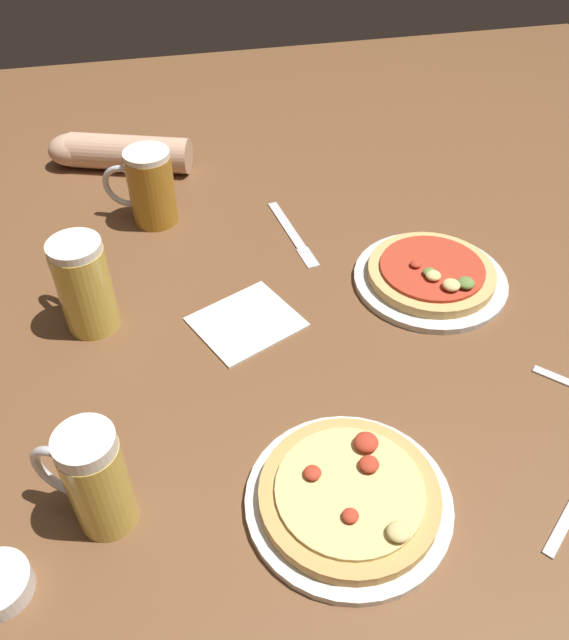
# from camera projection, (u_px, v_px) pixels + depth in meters

# --- Properties ---
(ground_plane) EXTENTS (2.40, 2.40, 0.03)m
(ground_plane) POSITION_uv_depth(u_px,v_px,m) (284.00, 335.00, 1.06)
(ground_plane) COLOR brown
(pizza_plate_near) EXTENTS (0.26, 0.26, 0.05)m
(pizza_plate_near) POSITION_uv_depth(u_px,v_px,m) (349.00, 497.00, 0.81)
(pizza_plate_near) COLOR silver
(pizza_plate_near) RESTS_ON ground_plane
(pizza_plate_far) EXTENTS (0.27, 0.27, 0.05)m
(pizza_plate_far) POSITION_uv_depth(u_px,v_px,m) (431.00, 276.00, 1.12)
(pizza_plate_far) COLOR silver
(pizza_plate_far) RESTS_ON ground_plane
(beer_mug_dark) EXTENTS (0.11, 0.13, 0.16)m
(beer_mug_dark) POSITION_uv_depth(u_px,v_px,m) (83.00, 285.00, 1.01)
(beer_mug_dark) COLOR gold
(beer_mug_dark) RESTS_ON ground_plane
(beer_mug_amber) EXTENTS (0.14, 0.09, 0.15)m
(beer_mug_amber) POSITION_uv_depth(u_px,v_px,m) (149.00, 187.00, 1.23)
(beer_mug_amber) COLOR #B27A23
(beer_mug_amber) RESTS_ON ground_plane
(beer_mug_pale) EXTENTS (0.12, 0.09, 0.16)m
(beer_mug_pale) POSITION_uv_depth(u_px,v_px,m) (94.00, 479.00, 0.75)
(beer_mug_pale) COLOR gold
(beer_mug_pale) RESTS_ON ground_plane
(napkin_folded) EXTENTS (0.20, 0.19, 0.01)m
(napkin_folded) POSITION_uv_depth(u_px,v_px,m) (246.00, 321.00, 1.06)
(napkin_folded) COLOR white
(napkin_folded) RESTS_ON ground_plane
(knife_right) EXTENTS (0.05, 0.22, 0.01)m
(knife_right) POSITION_uv_depth(u_px,v_px,m) (292.00, 233.00, 1.24)
(knife_right) COLOR silver
(knife_right) RESTS_ON ground_plane
(diner_arm) EXTENTS (0.31, 0.16, 0.08)m
(diner_arm) POSITION_uv_depth(u_px,v_px,m) (114.00, 152.00, 1.40)
(diner_arm) COLOR tan
(diner_arm) RESTS_ON ground_plane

